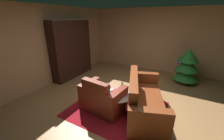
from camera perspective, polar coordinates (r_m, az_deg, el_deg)
The scene contains 11 objects.
ground_plane at distance 3.81m, azimuth 4.55°, elevation -13.82°, with size 7.30×7.30×0.00m, color #9D7042.
wall_back at distance 6.15m, azimuth 17.00°, elevation 11.50°, with size 5.58×0.06×2.54m, color tan.
wall_left at distance 5.02m, azimuth -25.45°, elevation 8.51°, with size 0.06×6.20×2.54m, color tan.
area_rug at distance 3.64m, azimuth 1.96°, elevation -15.57°, with size 2.24×1.85×0.01m, color maroon.
bookshelf_unit at distance 5.52m, azimuth -15.10°, elevation 8.10°, with size 0.38×1.73×2.08m.
armchair_red at distance 3.47m, azimuth -4.04°, elevation -11.58°, with size 1.09×0.77×0.86m.
couch_red at distance 3.47m, azimuth 12.58°, elevation -11.99°, with size 1.37×2.05×0.92m.
coffee_table at distance 3.39m, azimuth 2.17°, elevation -10.56°, with size 0.70×0.70×0.44m.
book_stack_on_table at distance 3.31m, azimuth 1.76°, elevation -9.24°, with size 0.23×0.18×0.14m.
bottle_on_table at distance 3.46m, azimuth 4.06°, elevation -7.19°, with size 0.06×0.06×0.26m.
decorated_tree at distance 5.37m, azimuth 28.30°, elevation 1.54°, with size 0.83×0.83×1.20m.
Camera 1 is at (1.24, -2.89, 2.15)m, focal length 22.42 mm.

